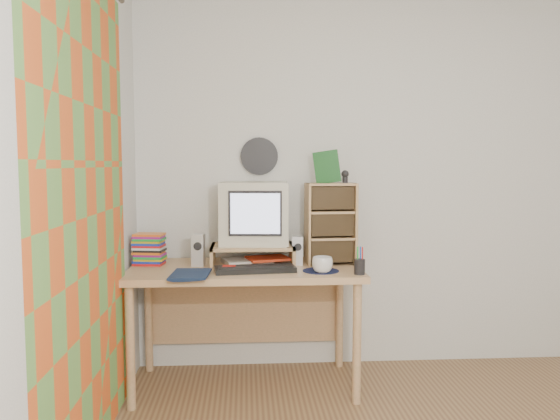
{
  "coord_description": "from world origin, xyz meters",
  "views": [
    {
      "loc": [
        -1.02,
        -1.92,
        1.38
      ],
      "look_at": [
        -0.82,
        1.33,
        1.1
      ],
      "focal_mm": 35.0,
      "sensor_mm": 36.0,
      "label": 1
    }
  ],
  "objects": [
    {
      "name": "back_wall",
      "position": [
        0.0,
        1.75,
        1.25
      ],
      "size": [
        3.5,
        0.0,
        3.5
      ],
      "primitive_type": "plane",
      "rotation": [
        1.57,
        0.0,
        0.0
      ],
      "color": "white",
      "rests_on": "floor"
    },
    {
      "name": "left_wall",
      "position": [
        -1.75,
        0.0,
        1.25
      ],
      "size": [
        0.0,
        3.5,
        3.5
      ],
      "primitive_type": "plane",
      "rotation": [
        1.57,
        0.0,
        1.57
      ],
      "color": "white",
      "rests_on": "floor"
    },
    {
      "name": "curtain",
      "position": [
        -1.71,
        0.48,
        1.15
      ],
      "size": [
        0.0,
        2.2,
        2.2
      ],
      "primitive_type": "plane",
      "rotation": [
        1.57,
        0.0,
        1.57
      ],
      "color": "#DA561E",
      "rests_on": "left_wall"
    },
    {
      "name": "wall_disc",
      "position": [
        -0.93,
        1.73,
        1.43
      ],
      "size": [
        0.25,
        0.02,
        0.25
      ],
      "primitive_type": "cylinder",
      "rotation": [
        1.57,
        0.0,
        0.0
      ],
      "color": "black",
      "rests_on": "back_wall"
    },
    {
      "name": "desk",
      "position": [
        -1.03,
        1.44,
        0.62
      ],
      "size": [
        1.4,
        0.7,
        0.75
      ],
      "color": "tan",
      "rests_on": "floor"
    },
    {
      "name": "monitor_riser",
      "position": [
        -0.98,
        1.48,
        0.84
      ],
      "size": [
        0.52,
        0.3,
        0.12
      ],
      "color": "tan",
      "rests_on": "desk"
    },
    {
      "name": "crt_monitor",
      "position": [
        -0.96,
        1.53,
        1.07
      ],
      "size": [
        0.45,
        0.45,
        0.4
      ],
      "primitive_type": "cube",
      "rotation": [
        0.0,
        0.0,
        -0.08
      ],
      "color": "beige",
      "rests_on": "monitor_riser"
    },
    {
      "name": "speaker_left",
      "position": [
        -1.32,
        1.43,
        0.85
      ],
      "size": [
        0.08,
        0.08,
        0.2
      ],
      "primitive_type": "cube",
      "rotation": [
        0.0,
        0.0,
        -0.11
      ],
      "color": "silver",
      "rests_on": "desk"
    },
    {
      "name": "speaker_right",
      "position": [
        -0.7,
        1.44,
        0.84
      ],
      "size": [
        0.07,
        0.07,
        0.18
      ],
      "primitive_type": "cube",
      "rotation": [
        0.0,
        0.0,
        -0.1
      ],
      "color": "silver",
      "rests_on": "desk"
    },
    {
      "name": "keyboard",
      "position": [
        -0.97,
        1.23,
        0.77
      ],
      "size": [
        0.48,
        0.21,
        0.03
      ],
      "primitive_type": "cube",
      "rotation": [
        0.0,
        0.0,
        0.11
      ],
      "color": "black",
      "rests_on": "desk"
    },
    {
      "name": "dvd_stack",
      "position": [
        -1.62,
        1.5,
        0.88
      ],
      "size": [
        0.19,
        0.15,
        0.25
      ],
      "primitive_type": null,
      "rotation": [
        0.0,
        0.0,
        -0.15
      ],
      "color": "brown",
      "rests_on": "desk"
    },
    {
      "name": "cd_rack",
      "position": [
        -0.49,
        1.46,
        1.01
      ],
      "size": [
        0.32,
        0.18,
        0.51
      ],
      "primitive_type": "cube",
      "rotation": [
        0.0,
        0.0,
        0.07
      ],
      "color": "tan",
      "rests_on": "desk"
    },
    {
      "name": "mug",
      "position": [
        -0.58,
        1.17,
        0.8
      ],
      "size": [
        0.14,
        0.14,
        0.09
      ],
      "primitive_type": "imported",
      "rotation": [
        0.0,
        0.0,
        0.17
      ],
      "color": "silver",
      "rests_on": "desk"
    },
    {
      "name": "diary",
      "position": [
        -1.44,
        1.11,
        0.78
      ],
      "size": [
        0.27,
        0.21,
        0.05
      ],
      "primitive_type": "imported",
      "rotation": [
        0.0,
        0.0,
        -0.06
      ],
      "color": "#101E3D",
      "rests_on": "desk"
    },
    {
      "name": "mousepad",
      "position": [
        -0.58,
        1.22,
        0.75
      ],
      "size": [
        0.21,
        0.21,
        0.0
      ],
      "primitive_type": "cylinder",
      "rotation": [
        0.0,
        0.0,
        -0.0
      ],
      "color": "#0F1A33",
      "rests_on": "desk"
    },
    {
      "name": "pen_cup",
      "position": [
        -0.38,
        1.11,
        0.81
      ],
      "size": [
        0.08,
        0.08,
        0.12
      ],
      "primitive_type": null,
      "rotation": [
        0.0,
        0.0,
        -0.26
      ],
      "color": "black",
      "rests_on": "desk"
    },
    {
      "name": "papers",
      "position": [
        -0.97,
        1.5,
        0.77
      ],
      "size": [
        0.34,
        0.29,
        0.04
      ],
      "primitive_type": null,
      "rotation": [
        0.0,
        0.0,
        0.28
      ],
      "color": "silver",
      "rests_on": "desk"
    },
    {
      "name": "red_box",
      "position": [
        -1.12,
        1.23,
        0.77
      ],
      "size": [
        0.08,
        0.05,
        0.04
      ],
      "primitive_type": "cube",
      "rotation": [
        0.0,
        0.0,
        -0.02
      ],
      "color": "red",
      "rests_on": "desk"
    },
    {
      "name": "game_box",
      "position": [
        -0.51,
        1.47,
        1.36
      ],
      "size": [
        0.16,
        0.07,
        0.2
      ],
      "primitive_type": "cube",
      "rotation": [
        0.0,
        0.0,
        -0.24
      ],
      "color": "#17511D",
      "rests_on": "cd_rack"
    },
    {
      "name": "webcam",
      "position": [
        -0.4,
        1.45,
        1.3
      ],
      "size": [
        0.05,
        0.05,
        0.08
      ],
      "primitive_type": null,
      "rotation": [
        0.0,
        0.0,
        0.05
      ],
      "color": "black",
      "rests_on": "cd_rack"
    }
  ]
}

